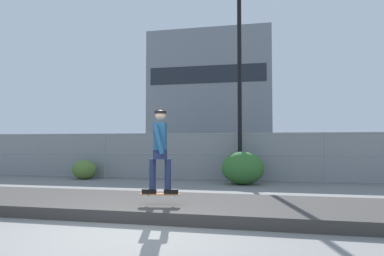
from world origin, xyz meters
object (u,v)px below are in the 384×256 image
object	(u,v)px
skateboard	(160,194)
shrub_center	(243,168)
street_lamp	(239,60)
skater	(160,146)
parked_car_near	(126,155)
parked_car_mid	(269,157)
shrub_left	(84,170)

from	to	relation	value
skateboard	shrub_center	distance (m)	5.84
street_lamp	shrub_center	xyz separation A→B (m)	(0.14, -0.60, -4.00)
skater	parked_car_near	world-z (taller)	skater
parked_car_mid	skater	bearing A→B (deg)	-102.65
skater	parked_car_near	size ratio (longest dim) A/B	0.37
street_lamp	parked_car_near	bearing A→B (deg)	150.93
skater	shrub_center	bearing A→B (deg)	77.71
skater	shrub_left	xyz separation A→B (m)	(-5.13, 6.15, -1.02)
skateboard	street_lamp	world-z (taller)	street_lamp
skater	parked_car_near	bearing A→B (deg)	116.63
street_lamp	parked_car_near	size ratio (longest dim) A/B	1.66
parked_car_mid	shrub_center	world-z (taller)	parked_car_mid
shrub_left	shrub_center	distance (m)	6.39
skateboard	parked_car_near	world-z (taller)	parked_car_near
parked_car_near	shrub_left	world-z (taller)	parked_car_near
street_lamp	shrub_left	xyz separation A→B (m)	(-6.23, -0.16, -4.19)
street_lamp	parked_car_mid	size ratio (longest dim) A/B	1.69
parked_car_mid	shrub_left	bearing A→B (deg)	-154.74
street_lamp	shrub_center	size ratio (longest dim) A/B	4.98
shrub_left	parked_car_near	bearing A→B (deg)	84.69
skateboard	parked_car_near	xyz separation A→B (m)	(-4.81, 9.59, 0.39)
parked_car_near	shrub_left	xyz separation A→B (m)	(-0.32, -3.44, -0.45)
parked_car_near	shrub_left	bearing A→B (deg)	-95.31
parked_car_mid	parked_car_near	bearing A→B (deg)	179.94
skateboard	parked_car_near	distance (m)	10.73
parked_car_near	shrub_left	size ratio (longest dim) A/B	4.54
parked_car_near	parked_car_mid	world-z (taller)	same
parked_car_mid	skateboard	bearing A→B (deg)	-102.65
parked_car_near	shrub_center	distance (m)	7.20
street_lamp	shrub_center	world-z (taller)	street_lamp
skater	street_lamp	xyz separation A→B (m)	(1.10, 6.30, 3.17)
skater	parked_car_mid	distance (m)	9.84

